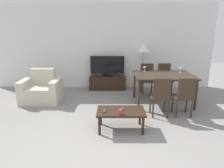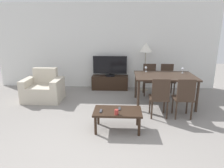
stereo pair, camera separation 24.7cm
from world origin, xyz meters
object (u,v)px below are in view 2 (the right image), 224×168
dining_chair_near_right (184,96)px  remote_primary (101,111)px  remote_secondary (119,109)px  tv (110,66)px  dining_chair_near (160,96)px  floor_lamp (146,49)px  dining_chair_far_left (150,78)px  wine_glass_left (146,68)px  wine_glass_center (183,69)px  tv_stand (110,82)px  cup_white_near (116,112)px  armchair (44,89)px  coffee_table (118,113)px  dining_chair_far (167,78)px  dining_table (165,78)px

dining_chair_near_right → remote_primary: dining_chair_near_right is taller
remote_secondary → tv: bearing=97.5°
tv → dining_chair_near_right: size_ratio=1.19×
remote_primary → tv: bearing=90.1°
dining_chair_near → floor_lamp: (-0.10, 2.05, 0.80)m
dining_chair_far_left → wine_glass_left: wine_glass_left is taller
dining_chair_near → wine_glass_center: size_ratio=6.15×
tv_stand → cup_white_near: (0.30, -2.90, 0.22)m
tv → remote_secondary: (0.35, -2.64, -0.35)m
armchair → remote_secondary: armchair is taller
coffee_table → cup_white_near: (-0.02, -0.19, 0.10)m
dining_chair_far_left → dining_chair_near: bearing=-90.0°
coffee_table → dining_chair_far_left: dining_chair_far_left is taller
tv_stand → dining_chair_near_right: (1.72, -2.11, 0.28)m
wine_glass_left → cup_white_near: bearing=-110.1°
wine_glass_left → wine_glass_center: (0.94, -0.12, 0.00)m
dining_chair_far_left → wine_glass_center: bearing=-37.2°
coffee_table → wine_glass_center: 2.42m
dining_chair_far → floor_lamp: (-0.62, 0.38, 0.80)m
remote_primary → dining_chair_near_right: bearing=21.1°
dining_chair_far → wine_glass_center: size_ratio=6.15×
wine_glass_left → tv_stand: bearing=138.8°
dining_chair_near → floor_lamp: bearing=92.8°
tv_stand → wine_glass_left: bearing=-41.2°
remote_primary → wine_glass_left: wine_glass_left is taller
dining_chair_far → dining_chair_near_right: same height
dining_chair_far → remote_secondary: (-1.37, -2.20, -0.09)m
tv_stand → remote_secondary: size_ratio=7.65×
tv → dining_chair_near: 2.44m
wine_glass_left → tv: bearing=138.8°
remote_primary → wine_glass_center: bearing=41.7°
tv_stand → coffee_table: 2.73m
coffee_table → armchair: bearing=142.5°
dining_chair_far → floor_lamp: bearing=148.5°
dining_chair_far_left → armchair: bearing=-166.7°
dining_table → dining_chair_far_left: bearing=107.2°
dining_chair_far → wine_glass_center: wine_glass_center is taller
dining_chair_far → cup_white_near: size_ratio=9.73×
armchair → dining_chair_far: (3.46, 0.69, 0.19)m
floor_lamp → wine_glass_left: bearing=-94.7°
remote_primary → wine_glass_left: bearing=61.3°
tv_stand → dining_chair_near: 2.45m
coffee_table → remote_primary: size_ratio=6.04×
dining_chair_far → remote_secondary: size_ratio=5.99×
cup_white_near → dining_chair_far_left: bearing=69.9°
tv_stand → dining_chair_far_left: (1.20, -0.44, 0.28)m
coffee_table → dining_table: bearing=51.5°
dining_chair_near → cup_white_near: 1.20m
coffee_table → dining_chair_far_left: (0.89, 2.27, 0.15)m
armchair → dining_chair_near: dining_chair_near is taller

